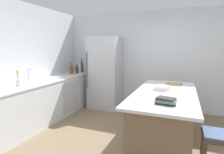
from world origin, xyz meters
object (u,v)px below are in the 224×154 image
(sink_faucet, at_px, (29,76))
(cookbook_stack, at_px, (166,101))
(bar_stool, at_px, (218,143))
(vinegar_bottle, at_px, (81,68))
(flower_vase, at_px, (18,82))
(wine_bottle, at_px, (82,67))
(whiskey_bottle, at_px, (71,69))
(cutting_board, at_px, (174,84))
(kitchen_island, at_px, (164,117))
(soda_bottle, at_px, (80,69))
(syrup_bottle, at_px, (77,70))
(refrigerator, at_px, (106,73))
(olive_oil_bottle, at_px, (72,69))
(mixing_bowl, at_px, (162,88))

(sink_faucet, relative_size, cookbook_stack, 1.08)
(bar_stool, distance_m, vinegar_bottle, 3.99)
(bar_stool, relative_size, flower_vase, 2.16)
(sink_faucet, distance_m, wine_bottle, 1.92)
(whiskey_bottle, height_order, cutting_board, whiskey_bottle)
(sink_faucet, relative_size, wine_bottle, 0.76)
(vinegar_bottle, bearing_deg, cookbook_stack, -39.79)
(kitchen_island, relative_size, flower_vase, 7.03)
(wine_bottle, distance_m, whiskey_bottle, 0.48)
(soda_bottle, distance_m, syrup_bottle, 0.10)
(bar_stool, bearing_deg, sink_faucet, 171.79)
(refrigerator, height_order, cookbook_stack, refrigerator)
(kitchen_island, xyz_separation_m, refrigerator, (-1.72, 1.41, 0.51))
(flower_vase, relative_size, syrup_bottle, 1.21)
(kitchen_island, height_order, whiskey_bottle, whiskey_bottle)
(wine_bottle, relative_size, olive_oil_bottle, 1.44)
(wine_bottle, xyz_separation_m, syrup_bottle, (0.01, -0.28, -0.05))
(flower_vase, bearing_deg, sink_faucet, 98.91)
(soda_bottle, relative_size, whiskey_bottle, 0.97)
(bar_stool, distance_m, soda_bottle, 3.94)
(bar_stool, relative_size, vinegar_bottle, 2.28)
(vinegar_bottle, height_order, mixing_bowl, vinegar_bottle)
(kitchen_island, relative_size, syrup_bottle, 8.49)
(sink_faucet, height_order, olive_oil_bottle, sink_faucet)
(bar_stool, height_order, sink_faucet, sink_faucet)
(olive_oil_bottle, distance_m, cookbook_stack, 3.33)
(bar_stool, xyz_separation_m, mixing_bowl, (-0.76, 0.96, 0.40))
(cookbook_stack, relative_size, mixing_bowl, 1.01)
(wine_bottle, height_order, cookbook_stack, wine_bottle)
(wine_bottle, relative_size, soda_bottle, 1.25)
(refrigerator, distance_m, wine_bottle, 0.88)
(sink_faucet, xyz_separation_m, whiskey_bottle, (0.02, 1.45, -0.03))
(syrup_bottle, xyz_separation_m, cutting_board, (2.67, -0.61, -0.11))
(kitchen_island, xyz_separation_m, soda_bottle, (-2.53, 1.39, 0.59))
(whiskey_bottle, height_order, cookbook_stack, whiskey_bottle)
(wine_bottle, bearing_deg, kitchen_island, -31.64)
(cutting_board, bearing_deg, vinegar_bottle, 163.29)
(refrigerator, relative_size, whiskey_bottle, 5.92)
(whiskey_bottle, bearing_deg, sink_faucet, -90.69)
(vinegar_bottle, distance_m, soda_bottle, 0.09)
(refrigerator, xyz_separation_m, mixing_bowl, (1.65, -1.27, -0.02))
(syrup_bottle, distance_m, mixing_bowl, 2.75)
(flower_vase, height_order, cookbook_stack, flower_vase)
(wine_bottle, distance_m, cookbook_stack, 3.49)
(syrup_bottle, xyz_separation_m, cookbook_stack, (2.64, -1.99, -0.08))
(cookbook_stack, bearing_deg, whiskey_bottle, 146.40)
(kitchen_island, height_order, vinegar_bottle, vinegar_bottle)
(sink_faucet, height_order, cookbook_stack, sink_faucet)
(bar_stool, bearing_deg, kitchen_island, 130.15)
(wine_bottle, bearing_deg, vinegar_bottle, -68.24)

